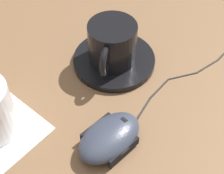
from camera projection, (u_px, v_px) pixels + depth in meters
ground_plane at (77, 113)px, 0.53m from camera, size 3.00×3.00×0.00m
saucer at (114, 60)px, 0.60m from camera, size 0.14×0.14×0.01m
coffee_cup at (112, 44)px, 0.57m from camera, size 0.08×0.11×0.07m
computer_mouse at (110, 137)px, 0.49m from camera, size 0.11×0.12×0.03m
mouse_cable at (195, 70)px, 0.59m from camera, size 0.16×0.27×0.00m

